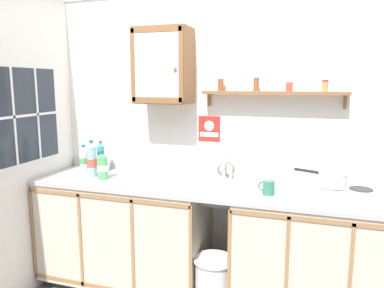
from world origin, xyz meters
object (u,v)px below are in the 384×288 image
hot_plate_stove (346,194)px  bottle_detergent_teal_3 (101,158)px  saucepan (332,179)px  warning_sign (209,129)px  wall_cabinet (163,66)px  sink (217,187)px  bottle_soda_green_0 (103,166)px  bottle_water_clear_2 (84,160)px  bottle_water_blue_1 (92,160)px  mug (268,188)px  trash_bin (214,285)px

hot_plate_stove → bottle_detergent_teal_3: bearing=176.3°
saucepan → warning_sign: warning_sign is taller
saucepan → wall_cabinet: (-1.30, 0.15, 0.78)m
sink → bottle_soda_green_0: (-0.93, -0.11, 0.13)m
hot_plate_stove → bottle_water_clear_2: bottle_water_clear_2 is taller
bottle_water_blue_1 → mug: size_ratio=2.58×
sink → bottle_water_blue_1: size_ratio=1.60×
bottle_water_blue_1 → mug: bottle_water_blue_1 is taller
bottle_soda_green_0 → bottle_detergent_teal_3: bearing=124.5°
saucepan → mug: 0.44m
bottle_water_clear_2 → wall_cabinet: wall_cabinet is taller
saucepan → trash_bin: saucepan is taller
mug → trash_bin: size_ratio=0.26×
bottle_detergent_teal_3 → warning_sign: 0.98m
bottle_detergent_teal_3 → warning_sign: warning_sign is taller
bottle_detergent_teal_3 → bottle_water_clear_2: bearing=-168.2°
bottle_soda_green_0 → bottle_water_blue_1: bottle_water_blue_1 is taller
bottle_water_blue_1 → bottle_water_clear_2: bottle_water_blue_1 is taller
warning_sign → bottle_water_clear_2: bearing=-168.8°
hot_plate_stove → mug: 0.52m
bottle_soda_green_0 → saucepan: bearing=2.7°
hot_plate_stove → mug: size_ratio=3.19×
sink → bottle_water_clear_2: (-1.21, 0.05, 0.13)m
bottle_detergent_teal_3 → warning_sign: size_ratio=1.35×
bottle_water_blue_1 → wall_cabinet: size_ratio=0.52×
trash_bin → bottle_water_clear_2: bearing=167.7°
warning_sign → saucepan: bearing=-16.8°
warning_sign → wall_cabinet: bearing=-158.2°
bottle_soda_green_0 → warning_sign: bearing=25.0°
saucepan → warning_sign: (-0.96, 0.29, 0.27)m
bottle_detergent_teal_3 → warning_sign: bearing=11.1°
bottle_water_blue_1 → bottle_detergent_teal_3: (0.00, 0.14, -0.01)m
hot_plate_stove → bottle_water_clear_2: size_ratio=1.54×
hot_plate_stove → bottle_water_blue_1: bottle_water_blue_1 is taller
saucepan → mug: saucepan is taller
bottle_water_clear_2 → wall_cabinet: (0.73, 0.07, 0.80)m
bottle_water_clear_2 → bottle_detergent_teal_3: bottle_detergent_teal_3 is taller
bottle_water_clear_2 → bottle_water_blue_1: bearing=-35.3°
hot_plate_stove → bottle_detergent_teal_3: bottle_detergent_teal_3 is taller
wall_cabinet → bottle_soda_green_0: bearing=-152.6°
wall_cabinet → hot_plate_stove: bearing=-7.0°
sink → trash_bin: (0.04, -0.23, -0.68)m
saucepan → wall_cabinet: bearing=173.4°
bottle_soda_green_0 → trash_bin: bottle_soda_green_0 is taller
saucepan → warning_sign: bearing=163.2°
mug → sink: bearing=162.6°
saucepan → bottle_soda_green_0: (-1.75, -0.08, -0.02)m
bottle_water_blue_1 → wall_cabinet: (0.58, 0.18, 0.77)m
saucepan → bottle_soda_green_0: bearing=-177.3°
mug → wall_cabinet: 1.26m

